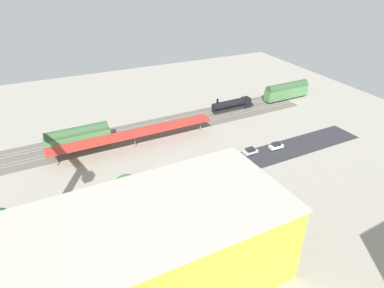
{
  "coord_description": "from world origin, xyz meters",
  "views": [
    {
      "loc": [
        26.28,
        64.96,
        46.3
      ],
      "look_at": [
        -3.57,
        1.52,
        7.02
      ],
      "focal_mm": 31.64,
      "sensor_mm": 36.0,
      "label": 1
    }
  ],
  "objects_px": {
    "street_tree_0": "(41,213)",
    "traffic_light": "(226,164)",
    "parked_car_2": "(226,159)",
    "street_tree_3": "(156,184)",
    "freight_coach_far": "(78,137)",
    "parked_car_1": "(250,151)",
    "platform_canopy_near": "(134,134)",
    "parked_car_3": "(197,165)",
    "locomotive": "(233,105)",
    "construction_building": "(157,249)",
    "box_truck_1": "(82,231)",
    "parked_car_5": "(137,180)",
    "box_truck_0": "(50,233)",
    "street_tree_1": "(127,189)",
    "passenger_coach": "(287,91)",
    "parked_car_4": "(172,172)",
    "street_tree_4": "(203,171)",
    "parked_car_6": "(108,189)",
    "parked_car_0": "(276,146)"
  },
  "relations": [
    {
      "from": "box_truck_0",
      "to": "street_tree_1",
      "type": "bearing_deg",
      "value": -172.39
    },
    {
      "from": "street_tree_4",
      "to": "freight_coach_far",
      "type": "bearing_deg",
      "value": -54.96
    },
    {
      "from": "locomotive",
      "to": "parked_car_1",
      "type": "height_order",
      "value": "locomotive"
    },
    {
      "from": "parked_car_6",
      "to": "street_tree_3",
      "type": "relative_size",
      "value": 0.59
    },
    {
      "from": "platform_canopy_near",
      "to": "freight_coach_far",
      "type": "xyz_separation_m",
      "value": [
        14.02,
        -5.78,
        -0.8
      ]
    },
    {
      "from": "parked_car_0",
      "to": "traffic_light",
      "type": "xyz_separation_m",
      "value": [
        20.01,
        7.09,
        3.75
      ]
    },
    {
      "from": "parked_car_6",
      "to": "box_truck_0",
      "type": "relative_size",
      "value": 0.49
    },
    {
      "from": "parked_car_2",
      "to": "box_truck_0",
      "type": "relative_size",
      "value": 0.43
    },
    {
      "from": "parked_car_5",
      "to": "street_tree_3",
      "type": "height_order",
      "value": "street_tree_3"
    },
    {
      "from": "passenger_coach",
      "to": "parked_car_0",
      "type": "bearing_deg",
      "value": 47.3
    },
    {
      "from": "platform_canopy_near",
      "to": "street_tree_0",
      "type": "bearing_deg",
      "value": 44.24
    },
    {
      "from": "freight_coach_far",
      "to": "parked_car_4",
      "type": "bearing_deg",
      "value": 128.57
    },
    {
      "from": "parked_car_2",
      "to": "street_tree_3",
      "type": "relative_size",
      "value": 0.52
    },
    {
      "from": "parked_car_2",
      "to": "street_tree_3",
      "type": "bearing_deg",
      "value": 21.26
    },
    {
      "from": "parked_car_5",
      "to": "box_truck_0",
      "type": "height_order",
      "value": "box_truck_0"
    },
    {
      "from": "locomotive",
      "to": "traffic_light",
      "type": "bearing_deg",
      "value": 56.32
    },
    {
      "from": "locomotive",
      "to": "street_tree_0",
      "type": "relative_size",
      "value": 2.29
    },
    {
      "from": "passenger_coach",
      "to": "parked_car_3",
      "type": "distance_m",
      "value": 56.66
    },
    {
      "from": "box_truck_1",
      "to": "parked_car_1",
      "type": "bearing_deg",
      "value": -164.73
    },
    {
      "from": "street_tree_0",
      "to": "traffic_light",
      "type": "distance_m",
      "value": 39.61
    },
    {
      "from": "freight_coach_far",
      "to": "parked_car_1",
      "type": "xyz_separation_m",
      "value": [
        -40.62,
        22.42,
        -2.62
      ]
    },
    {
      "from": "platform_canopy_near",
      "to": "passenger_coach",
      "type": "bearing_deg",
      "value": -169.8
    },
    {
      "from": "freight_coach_far",
      "to": "street_tree_4",
      "type": "xyz_separation_m",
      "value": [
        -21.93,
        31.27,
        1.8
      ]
    },
    {
      "from": "parked_car_4",
      "to": "parked_car_6",
      "type": "bearing_deg",
      "value": 0.31
    },
    {
      "from": "platform_canopy_near",
      "to": "parked_car_0",
      "type": "xyz_separation_m",
      "value": [
        -34.48,
        17.34,
        -3.37
      ]
    },
    {
      "from": "box_truck_0",
      "to": "box_truck_1",
      "type": "relative_size",
      "value": 1.12
    },
    {
      "from": "construction_building",
      "to": "box_truck_1",
      "type": "xyz_separation_m",
      "value": [
        9.67,
        -14.91,
        -5.27
      ]
    },
    {
      "from": "box_truck_0",
      "to": "street_tree_4",
      "type": "height_order",
      "value": "street_tree_4"
    },
    {
      "from": "construction_building",
      "to": "street_tree_4",
      "type": "height_order",
      "value": "construction_building"
    },
    {
      "from": "parked_car_6",
      "to": "parked_car_1",
      "type": "bearing_deg",
      "value": -179.47
    },
    {
      "from": "platform_canopy_near",
      "to": "parked_car_3",
      "type": "bearing_deg",
      "value": 123.7
    },
    {
      "from": "parked_car_1",
      "to": "parked_car_5",
      "type": "height_order",
      "value": "parked_car_1"
    },
    {
      "from": "locomotive",
      "to": "street_tree_4",
      "type": "distance_m",
      "value": 47.36
    },
    {
      "from": "locomotive",
      "to": "street_tree_0",
      "type": "xyz_separation_m",
      "value": [
        63.16,
        35.38,
        2.93
      ]
    },
    {
      "from": "locomotive",
      "to": "parked_car_4",
      "type": "bearing_deg",
      "value": 39.33
    },
    {
      "from": "box_truck_0",
      "to": "parked_car_3",
      "type": "bearing_deg",
      "value": -162.98
    },
    {
      "from": "parked_car_6",
      "to": "construction_building",
      "type": "xyz_separation_m",
      "value": [
        -2.04,
        26.99,
        6.26
      ]
    },
    {
      "from": "construction_building",
      "to": "street_tree_1",
      "type": "distance_m",
      "value": 18.86
    },
    {
      "from": "freight_coach_far",
      "to": "parked_car_3",
      "type": "distance_m",
      "value": 33.55
    },
    {
      "from": "parked_car_2",
      "to": "street_tree_3",
      "type": "xyz_separation_m",
      "value": [
        21.86,
        8.5,
        4.58
      ]
    },
    {
      "from": "freight_coach_far",
      "to": "box_truck_1",
      "type": "relative_size",
      "value": 1.98
    },
    {
      "from": "platform_canopy_near",
      "to": "parked_car_6",
      "type": "height_order",
      "value": "platform_canopy_near"
    },
    {
      "from": "parked_car_0",
      "to": "platform_canopy_near",
      "type": "bearing_deg",
      "value": -26.7
    },
    {
      "from": "parked_car_2",
      "to": "parked_car_4",
      "type": "bearing_deg",
      "value": -1.29
    },
    {
      "from": "parked_car_5",
      "to": "box_truck_0",
      "type": "distance_m",
      "value": 22.48
    },
    {
      "from": "box_truck_1",
      "to": "street_tree_0",
      "type": "xyz_separation_m",
      "value": [
        6.19,
        -4.59,
        2.92
      ]
    },
    {
      "from": "platform_canopy_near",
      "to": "parked_car_2",
      "type": "height_order",
      "value": "platform_canopy_near"
    },
    {
      "from": "parked_car_6",
      "to": "street_tree_0",
      "type": "relative_size",
      "value": 0.7
    },
    {
      "from": "platform_canopy_near",
      "to": "street_tree_0",
      "type": "distance_m",
      "value": 35.09
    },
    {
      "from": "parked_car_4",
      "to": "street_tree_4",
      "type": "xyz_separation_m",
      "value": [
        -3.84,
        8.58,
        4.42
      ]
    }
  ]
}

